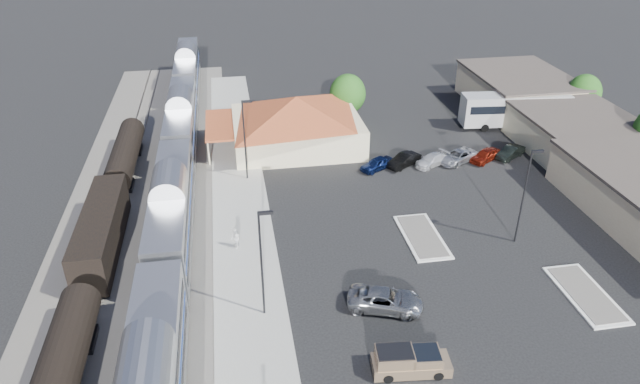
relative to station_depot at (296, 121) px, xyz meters
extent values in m
plane|color=black|center=(4.56, -24.00, -3.13)|extent=(280.00, 280.00, 0.00)
cube|color=#4C4944|center=(-16.44, -16.00, -3.07)|extent=(16.00, 100.00, 0.12)
cube|color=gray|center=(-7.44, -18.00, -3.04)|extent=(5.50, 92.00, 0.18)
cube|color=silver|center=(-13.44, -18.72, -0.08)|extent=(3.00, 20.00, 5.00)
cube|color=black|center=(-13.44, -18.72, -2.83)|extent=(2.20, 16.00, 0.60)
cube|color=silver|center=(-13.44, 2.28, -0.08)|extent=(3.00, 20.00, 5.00)
cube|color=black|center=(-13.44, 2.28, -2.83)|extent=(2.20, 16.00, 0.60)
cube|color=silver|center=(-13.44, 23.28, -0.08)|extent=(3.00, 20.00, 5.00)
cube|color=black|center=(-13.44, 23.28, -2.83)|extent=(2.20, 16.00, 0.60)
cylinder|color=black|center=(-19.44, -35.46, -1.03)|extent=(2.80, 14.00, 2.80)
cube|color=black|center=(-19.44, -19.46, -0.93)|extent=(2.80, 14.00, 3.60)
cube|color=black|center=(-19.44, -19.46, -2.83)|extent=(2.20, 12.00, 0.60)
cylinder|color=black|center=(-19.44, -3.46, -1.03)|extent=(2.80, 14.00, 2.80)
cube|color=black|center=(-19.44, -3.46, -2.83)|extent=(2.20, 12.00, 0.60)
cube|color=#C7B991|center=(0.06, 0.00, -1.33)|extent=(15.00, 12.00, 3.60)
pyramid|color=brown|center=(0.06, 0.00, 1.77)|extent=(15.30, 12.24, 2.60)
cube|color=brown|center=(-9.04, 0.00, 0.17)|extent=(3.20, 9.60, 0.25)
cube|color=#C6B28C|center=(32.56, -6.00, -1.13)|extent=(12.00, 18.00, 4.00)
cube|color=#3F3833|center=(32.56, -6.00, 1.02)|extent=(12.40, 18.40, 0.30)
cube|color=#C6B28C|center=(32.56, 8.00, -0.88)|extent=(12.00, 16.00, 4.50)
cube|color=#3F3833|center=(32.56, 8.00, 1.52)|extent=(12.40, 16.40, 0.30)
cube|color=silver|center=(8.56, -22.00, -3.06)|extent=(3.30, 7.50, 0.15)
cube|color=#4C4944|center=(8.56, -22.00, -2.97)|extent=(2.70, 6.90, 0.10)
cube|color=silver|center=(18.56, -32.00, -3.06)|extent=(3.30, 7.50, 0.15)
cube|color=#4C4944|center=(18.56, -32.00, -2.97)|extent=(2.70, 6.90, 0.10)
cylinder|color=black|center=(-6.44, -30.00, 1.37)|extent=(0.16, 0.16, 9.00)
cube|color=black|center=(-5.94, -30.00, 5.72)|extent=(1.00, 0.25, 0.22)
cylinder|color=black|center=(-6.44, -8.00, 1.37)|extent=(0.16, 0.16, 9.00)
cube|color=black|center=(-5.94, -8.00, 5.72)|extent=(1.00, 0.25, 0.22)
cylinder|color=black|center=(16.56, -24.00, 1.37)|extent=(0.16, 0.16, 9.00)
cube|color=black|center=(17.06, -24.00, 5.72)|extent=(1.00, 0.25, 0.22)
cylinder|color=#382314|center=(38.56, 2.00, -1.86)|extent=(0.30, 0.30, 2.55)
ellipsoid|color=#1A4714|center=(38.56, 2.00, 0.64)|extent=(4.41, 4.41, 4.87)
cylinder|color=#382314|center=(7.56, 6.00, -1.77)|extent=(0.30, 0.30, 2.73)
ellipsoid|color=#1A4714|center=(7.56, 6.00, 0.90)|extent=(4.71, 4.71, 5.21)
cube|color=tan|center=(2.64, -37.19, -2.62)|extent=(5.30, 2.37, 0.84)
cube|color=tan|center=(2.64, -37.19, -1.96)|extent=(2.12, 1.96, 0.89)
cube|color=tan|center=(2.64, -37.19, -1.87)|extent=(2.63, 2.01, 1.03)
cylinder|color=black|center=(4.19, -38.19, -2.79)|extent=(0.70, 0.33, 0.67)
cylinder|color=black|center=(4.36, -36.52, -2.79)|extent=(0.70, 0.33, 0.67)
cylinder|color=black|center=(0.92, -37.86, -2.79)|extent=(0.70, 0.33, 0.67)
cylinder|color=black|center=(1.09, -36.19, -2.79)|extent=(0.70, 0.33, 0.67)
imported|color=gray|center=(2.65, -30.83, -2.33)|extent=(6.31, 4.43, 1.60)
cube|color=silver|center=(28.56, 1.05, -0.68)|extent=(13.94, 4.36, 3.88)
cube|color=black|center=(28.56, 1.05, -0.21)|extent=(12.85, 4.29, 1.03)
cylinder|color=black|center=(33.20, -0.77, -2.62)|extent=(1.06, 0.45, 1.03)
cylinder|color=black|center=(33.47, 1.89, -2.62)|extent=(1.06, 0.45, 1.03)
cylinder|color=black|center=(24.33, 0.14, -2.62)|extent=(1.06, 0.45, 1.03)
cylinder|color=black|center=(24.61, 2.80, -2.62)|extent=(1.06, 0.45, 1.03)
imported|color=white|center=(-8.21, -21.07, -2.00)|extent=(0.90, 1.06, 1.91)
imported|color=#0D1942|center=(7.97, -8.01, -2.43)|extent=(4.39, 3.37, 1.40)
imported|color=black|center=(11.17, -7.71, -2.41)|extent=(4.55, 3.63, 1.45)
imported|color=white|center=(14.37, -8.01, -2.49)|extent=(4.76, 3.71, 1.29)
imported|color=#9B9EA4|center=(17.57, -7.71, -2.42)|extent=(5.59, 4.43, 1.41)
imported|color=maroon|center=(20.77, -8.01, -2.41)|extent=(4.47, 3.64, 1.43)
imported|color=black|center=(23.97, -7.71, -2.43)|extent=(4.38, 3.55, 1.40)
camera|label=1|loc=(-7.86, -63.06, 25.64)|focal=32.00mm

